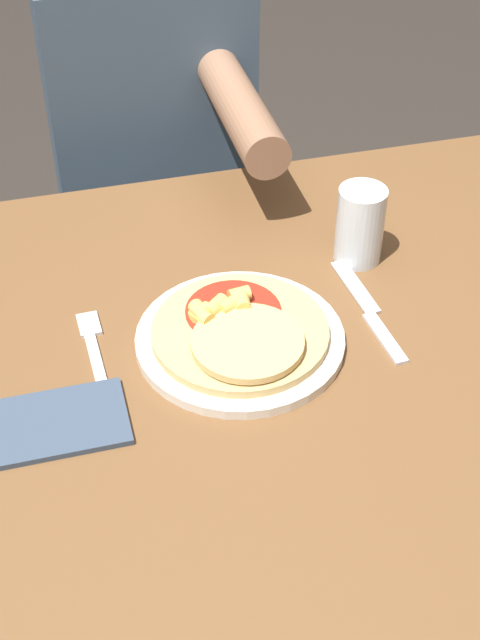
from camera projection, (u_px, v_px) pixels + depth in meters
dining_table at (258, 423)px, 1.18m from camera, size 1.23×0.93×0.77m
plate at (240, 339)px, 1.14m from camera, size 0.27×0.27×0.01m
pizza at (239, 331)px, 1.13m from camera, size 0.23×0.23×0.04m
fork at (94, 350)px, 1.13m from camera, size 0.03×0.18×0.00m
knife at (369, 311)px, 1.19m from camera, size 0.03×0.22×0.00m
drinking_glass at (360, 225)px, 1.25m from camera, size 0.07×0.07×0.11m
napkin at (62, 422)px, 1.04m from camera, size 0.15×0.11×0.01m
person_diner at (153, 147)px, 1.66m from camera, size 0.35×0.52×1.21m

